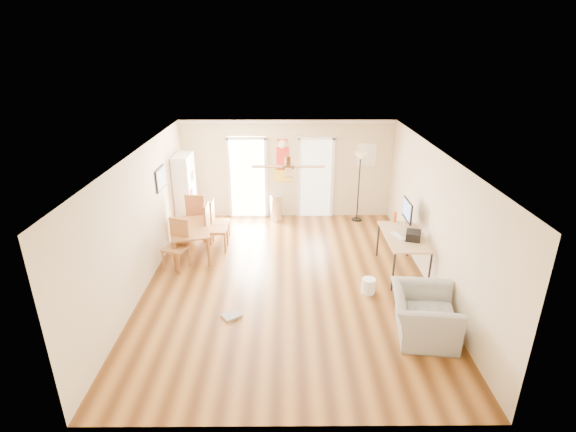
{
  "coord_description": "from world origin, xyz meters",
  "views": [
    {
      "loc": [
        -0.05,
        -7.46,
        4.41
      ],
      "look_at": [
        0.0,
        0.6,
        1.15
      ],
      "focal_mm": 26.88,
      "sensor_mm": 36.0,
      "label": 1
    }
  ],
  "objects_px": {
    "dining_table": "(191,241)",
    "dining_chair_right_a": "(220,220)",
    "wastebasket_b": "(422,299)",
    "dining_chair_far": "(199,215)",
    "torchiere_lamp": "(359,187)",
    "armchair": "(424,315)",
    "dining_chair_near": "(175,246)",
    "trash_can": "(276,208)",
    "computer_desk": "(402,254)",
    "bookshelf": "(185,192)",
    "wastebasket_a": "(368,286)",
    "printer": "(413,236)",
    "dining_chair_right_b": "(217,227)"
  },
  "relations": [
    {
      "from": "torchiere_lamp",
      "to": "wastebasket_b",
      "type": "bearing_deg",
      "value": -82.47
    },
    {
      "from": "dining_table",
      "to": "armchair",
      "type": "bearing_deg",
      "value": -33.65
    },
    {
      "from": "printer",
      "to": "wastebasket_b",
      "type": "bearing_deg",
      "value": -75.95
    },
    {
      "from": "torchiere_lamp",
      "to": "wastebasket_b",
      "type": "xyz_separation_m",
      "value": [
        0.54,
        -4.08,
        -0.76
      ]
    },
    {
      "from": "dining_chair_far",
      "to": "computer_desk",
      "type": "height_order",
      "value": "dining_chair_far"
    },
    {
      "from": "dining_chair_right_a",
      "to": "dining_chair_right_b",
      "type": "height_order",
      "value": "dining_chair_right_b"
    },
    {
      "from": "bookshelf",
      "to": "computer_desk",
      "type": "xyz_separation_m",
      "value": [
        4.86,
        -2.33,
        -0.54
      ]
    },
    {
      "from": "bookshelf",
      "to": "wastebasket_b",
      "type": "height_order",
      "value": "bookshelf"
    },
    {
      "from": "dining_chair_right_b",
      "to": "wastebasket_a",
      "type": "xyz_separation_m",
      "value": [
        3.11,
        -1.88,
        -0.4
      ]
    },
    {
      "from": "dining_chair_far",
      "to": "dining_chair_near",
      "type": "bearing_deg",
      "value": 89.49
    },
    {
      "from": "dining_table",
      "to": "trash_can",
      "type": "height_order",
      "value": "trash_can"
    },
    {
      "from": "dining_chair_right_a",
      "to": "wastebasket_b",
      "type": "distance_m",
      "value": 4.96
    },
    {
      "from": "dining_chair_right_a",
      "to": "armchair",
      "type": "bearing_deg",
      "value": -134.8
    },
    {
      "from": "dining_chair_far",
      "to": "dining_table",
      "type": "bearing_deg",
      "value": 95.22
    },
    {
      "from": "dining_chair_near",
      "to": "computer_desk",
      "type": "distance_m",
      "value": 4.64
    },
    {
      "from": "computer_desk",
      "to": "wastebasket_b",
      "type": "distance_m",
      "value": 1.31
    },
    {
      "from": "dining_chair_right_a",
      "to": "printer",
      "type": "xyz_separation_m",
      "value": [
        4.05,
        -1.82,
        0.41
      ]
    },
    {
      "from": "dining_table",
      "to": "computer_desk",
      "type": "xyz_separation_m",
      "value": [
        4.47,
        -0.8,
        0.07
      ]
    },
    {
      "from": "wastebasket_b",
      "to": "trash_can",
      "type": "bearing_deg",
      "value": 123.34
    },
    {
      "from": "wastebasket_a",
      "to": "armchair",
      "type": "bearing_deg",
      "value": -63.12
    },
    {
      "from": "bookshelf",
      "to": "dining_table",
      "type": "bearing_deg",
      "value": -76.14
    },
    {
      "from": "dining_chair_right_a",
      "to": "torchiere_lamp",
      "type": "distance_m",
      "value": 3.66
    },
    {
      "from": "computer_desk",
      "to": "wastebasket_b",
      "type": "height_order",
      "value": "computer_desk"
    },
    {
      "from": "dining_table",
      "to": "dining_chair_far",
      "type": "distance_m",
      "value": 1.01
    },
    {
      "from": "wastebasket_a",
      "to": "bookshelf",
      "type": "bearing_deg",
      "value": 142.27
    },
    {
      "from": "wastebasket_a",
      "to": "armchair",
      "type": "relative_size",
      "value": 0.26
    },
    {
      "from": "wastebasket_a",
      "to": "dining_chair_near",
      "type": "bearing_deg",
      "value": 165.92
    },
    {
      "from": "armchair",
      "to": "wastebasket_a",
      "type": "bearing_deg",
      "value": 34.94
    },
    {
      "from": "bookshelf",
      "to": "wastebasket_a",
      "type": "distance_m",
      "value": 5.19
    },
    {
      "from": "dining_table",
      "to": "dining_chair_right_a",
      "type": "relative_size",
      "value": 1.38
    },
    {
      "from": "dining_chair_right_a",
      "to": "dining_chair_far",
      "type": "relative_size",
      "value": 0.87
    },
    {
      "from": "bookshelf",
      "to": "dining_table",
      "type": "distance_m",
      "value": 1.7
    },
    {
      "from": "dining_chair_far",
      "to": "printer",
      "type": "distance_m",
      "value": 5.0
    },
    {
      "from": "computer_desk",
      "to": "armchair",
      "type": "xyz_separation_m",
      "value": [
        -0.17,
        -2.06,
        -0.04
      ]
    },
    {
      "from": "armchair",
      "to": "wastebasket_b",
      "type": "bearing_deg",
      "value": -8.89
    },
    {
      "from": "torchiere_lamp",
      "to": "printer",
      "type": "distance_m",
      "value": 3.04
    },
    {
      "from": "wastebasket_a",
      "to": "dining_table",
      "type": "bearing_deg",
      "value": 156.36
    },
    {
      "from": "trash_can",
      "to": "printer",
      "type": "distance_m",
      "value": 4.08
    },
    {
      "from": "dining_chair_right_a",
      "to": "wastebasket_b",
      "type": "height_order",
      "value": "dining_chair_right_a"
    },
    {
      "from": "torchiere_lamp",
      "to": "wastebasket_a",
      "type": "xyz_separation_m",
      "value": [
        -0.34,
        -3.61,
        -0.77
      ]
    },
    {
      "from": "computer_desk",
      "to": "printer",
      "type": "distance_m",
      "value": 0.54
    },
    {
      "from": "torchiere_lamp",
      "to": "armchair",
      "type": "bearing_deg",
      "value": -86.46
    },
    {
      "from": "dining_chair_near",
      "to": "wastebasket_a",
      "type": "distance_m",
      "value": 3.97
    },
    {
      "from": "bookshelf",
      "to": "trash_can",
      "type": "height_order",
      "value": "bookshelf"
    },
    {
      "from": "dining_table",
      "to": "dining_chair_right_a",
      "type": "xyz_separation_m",
      "value": [
        0.55,
        0.84,
        0.15
      ]
    },
    {
      "from": "dining_chair_right_b",
      "to": "dining_chair_near",
      "type": "xyz_separation_m",
      "value": [
        -0.72,
        -0.91,
        -0.02
      ]
    },
    {
      "from": "computer_desk",
      "to": "armchair",
      "type": "relative_size",
      "value": 1.34
    },
    {
      "from": "trash_can",
      "to": "computer_desk",
      "type": "relative_size",
      "value": 0.46
    },
    {
      "from": "dining_table",
      "to": "dining_chair_far",
      "type": "bearing_deg",
      "value": 89.24
    },
    {
      "from": "dining_table",
      "to": "wastebasket_b",
      "type": "relative_size",
      "value": 4.24
    }
  ]
}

